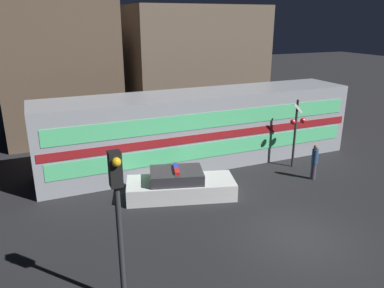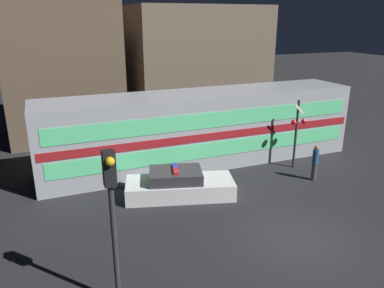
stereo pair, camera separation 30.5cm
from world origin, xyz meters
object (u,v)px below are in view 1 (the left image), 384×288
Objects in this scene: police_car at (180,185)px; crossing_signal_near at (296,128)px; train at (201,128)px; pedestrian at (314,162)px; traffic_light_corner at (118,205)px.

crossing_signal_near reaches higher than police_car.
crossing_signal_near is (4.14, -2.53, 0.22)m from train.
train reaches higher than pedestrian.
crossing_signal_near is 0.81× the size of traffic_light_corner.
crossing_signal_near is (6.68, 0.82, 1.62)m from police_car.
pedestrian is 11.54m from traffic_light_corner.
police_car is 6.93m from crossing_signal_near.
crossing_signal_near is at bearing 22.89° from police_car.
train is 4.86m from crossing_signal_near.
pedestrian is (6.58, -0.83, 0.39)m from police_car.
traffic_light_corner reaches higher than pedestrian.
pedestrian is at bearing 24.06° from traffic_light_corner.
train is at bearing 68.67° from police_car.
train is 10.91m from traffic_light_corner.
crossing_signal_near is at bearing 86.54° from pedestrian.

